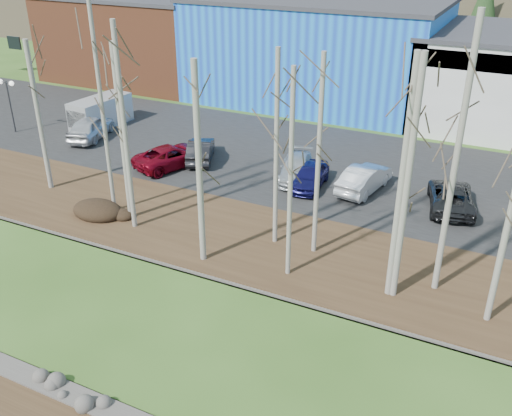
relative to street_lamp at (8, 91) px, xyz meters
The scene contains 29 objects.
near_bank_rocks 28.58m from the street_lamp, 38.83° to the right, with size 80.00×0.80×0.50m, color #47423D, non-canonical shape.
river 26.22m from the street_lamp, 31.78° to the right, with size 80.00×8.00×0.90m, color black, non-canonical shape.
far_bank_rocks 24.33m from the street_lamp, 23.48° to the right, with size 80.00×0.80×0.46m, color #47423D, non-canonical shape.
far_bank 23.24m from the street_lamp, 16.16° to the right, with size 80.00×7.00×0.15m, color #382616.
parking_lot 22.71m from the street_lamp, 10.46° to the left, with size 80.00×14.00×0.14m, color black.
building_brick 18.20m from the street_lamp, 95.89° to the left, with size 16.32×12.24×7.80m.
building_blue 24.26m from the street_lamp, 48.27° to the left, with size 20.40×12.24×8.30m.
dirt_mound 16.17m from the street_lamp, 28.52° to the right, with size 2.80×1.98×0.55m, color black.
birch_0 11.23m from the street_lamp, 33.21° to the right, with size 0.27×0.27×8.25m.
birch_1 16.20m from the street_lamp, 25.28° to the right, with size 0.20×0.20×10.96m.
birch_2 17.27m from the street_lamp, 24.16° to the right, with size 0.27×0.27×8.83m.
birch_3 18.33m from the street_lamp, 25.24° to the right, with size 0.24×0.24×9.92m.
birch_4 22.98m from the street_lamp, 22.84° to the right, with size 0.27×0.27×8.92m.
birch_5 26.09m from the street_lamp, 13.41° to the right, with size 0.21×0.21×9.05m.
birch_6 26.39m from the street_lamp, 18.36° to the right, with size 0.20×0.20×8.92m.
birch_7 30.37m from the street_lamp, 15.00° to the right, with size 0.26×0.26×9.76m.
birch_8 34.06m from the street_lamp, 13.36° to the right, with size 0.24×0.24×9.07m.
birch_9 31.71m from the street_lamp, 12.05° to the right, with size 0.25×0.25×11.06m.
birch_10 30.56m from the street_lamp, 14.90° to the right, with size 0.26×0.26×9.76m.
birch_11 24.18m from the street_lamp, 14.50° to the right, with size 0.21×0.21×9.05m.
street_lamp is the anchor object (origin of this frame).
car_0 6.40m from the street_lamp, 13.17° to the left, with size 1.89×4.69×1.60m, color #BDBCBE.
car_1 15.08m from the street_lamp, ahead, with size 1.44×4.14×1.36m, color black.
car_2 13.99m from the street_lamp, ahead, with size 2.24×4.86×1.35m, color maroon.
car_3 21.55m from the street_lamp, ahead, with size 1.80×4.42×1.28m, color #AEB2B6.
car_4 22.68m from the street_lamp, ahead, with size 1.57×3.90×1.33m, color #12114C.
car_5 25.61m from the street_lamp, ahead, with size 1.55×4.46×1.47m, color silver.
car_6 30.32m from the street_lamp, ahead, with size 2.18×4.74×1.32m, color black.
van_grey 6.27m from the street_lamp, 38.36° to the left, with size 2.35×4.89×2.08m.
Camera 1 is at (10.82, -6.57, 13.72)m, focal length 40.00 mm.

